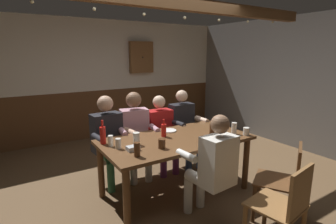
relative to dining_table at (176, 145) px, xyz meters
name	(u,v)px	position (x,y,z in m)	size (l,w,h in m)	color
ground_plane	(174,191)	(0.00, 0.03, -0.66)	(7.06, 7.06, 0.00)	brown
back_wall_upper	(99,55)	(0.00, 2.98, 1.11)	(5.88, 0.12, 1.49)	silver
back_wall_wainscot	(102,113)	(0.00, 2.98, -0.15)	(5.88, 0.12, 1.03)	brown
side_wall_concrete	(311,84)	(3.00, 0.03, 0.59)	(0.12, 5.78, 2.52)	gray
ceiling_beam	(163,2)	(0.00, 0.30, 1.77)	(5.29, 0.14, 0.16)	brown
dining_table	(176,145)	(0.00, 0.00, 0.00)	(1.90, 0.98, 0.76)	brown
person_0	(109,136)	(-0.63, 0.73, 0.03)	(0.57, 0.55, 1.25)	black
person_1	(136,131)	(-0.22, 0.73, 0.04)	(0.58, 0.58, 1.27)	#B78493
person_2	(161,130)	(0.21, 0.72, -0.01)	(0.54, 0.52, 1.18)	#AD1919
person_3	(184,125)	(0.64, 0.71, 0.01)	(0.54, 0.52, 1.24)	black
person_4	(213,164)	(-0.01, -0.72, 0.00)	(0.52, 0.55, 1.22)	silver
chair_empty_near_right	(284,180)	(0.67, -1.12, -0.19)	(0.60, 0.60, 0.88)	brown
chair_empty_near_left	(285,207)	(0.22, -1.43, -0.19)	(0.50, 0.50, 0.88)	brown
condiment_caddy	(133,148)	(-0.65, -0.11, 0.12)	(0.14, 0.10, 0.05)	#B2B7BC
plate_0	(169,131)	(0.09, 0.31, 0.10)	(0.20, 0.20, 0.01)	white
bottle_0	(164,130)	(-0.10, 0.14, 0.18)	(0.07, 0.07, 0.23)	red
bottle_1	(103,135)	(-0.86, 0.28, 0.21)	(0.07, 0.07, 0.29)	red
pint_glass_0	(136,139)	(-0.53, 0.04, 0.17)	(0.08, 0.08, 0.15)	white
pint_glass_1	(137,150)	(-0.68, -0.29, 0.17)	(0.07, 0.07, 0.15)	#4C2D19
pint_glass_2	(110,141)	(-0.81, 0.16, 0.16)	(0.06, 0.06, 0.13)	white
pint_glass_3	(234,128)	(0.76, -0.27, 0.17)	(0.07, 0.07, 0.16)	white
pint_glass_4	(246,131)	(0.86, -0.39, 0.15)	(0.08, 0.08, 0.10)	white
pint_glass_5	(118,144)	(-0.77, 0.03, 0.15)	(0.06, 0.06, 0.12)	white
pint_glass_6	(212,129)	(0.50, -0.12, 0.17)	(0.07, 0.07, 0.15)	#4C2D19
pint_glass_7	(162,144)	(-0.34, -0.22, 0.15)	(0.08, 0.08, 0.11)	#4C2D19
wall_dart_cabinet	(141,57)	(0.95, 2.85, 1.06)	(0.56, 0.15, 0.70)	brown
string_lights	(165,14)	(0.00, 0.25, 1.62)	(4.15, 0.04, 0.09)	#F9EAB2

